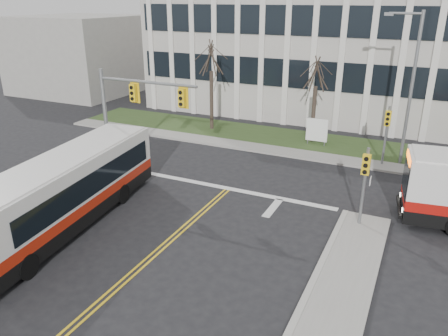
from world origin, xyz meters
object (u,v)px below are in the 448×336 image
directory_sign (317,130)px  newspaper_box_blue (2,200)px  bus_main (62,195)px  streetlight (409,82)px

directory_sign → newspaper_box_blue: bearing=-125.4°
bus_main → newspaper_box_blue: bus_main is taller
directory_sign → bus_main: (-7.50, -16.34, 0.43)m
streetlight → bus_main: (-13.03, -15.04, -3.60)m
streetlight → directory_sign: bearing=166.8°
directory_sign → bus_main: bus_main is taller
streetlight → newspaper_box_blue: streetlight is taller
streetlight → directory_sign: (-5.53, 1.30, -4.02)m
bus_main → newspaper_box_blue: (-4.14, -0.01, -1.12)m
streetlight → newspaper_box_blue: size_ratio=9.68×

